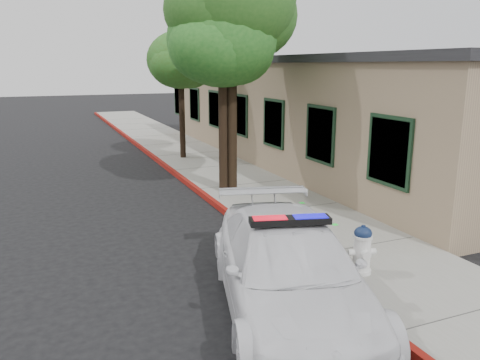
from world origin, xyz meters
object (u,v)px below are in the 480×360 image
object	(u,v)px
street_tree_near	(223,44)
street_tree_far	(182,63)
clapboard_building	(328,110)
fire_hydrant	(362,249)
street_tree_mid	(232,8)
police_car	(289,269)

from	to	relation	value
street_tree_near	street_tree_far	xyz separation A→B (m)	(0.45, 5.80, -0.50)
clapboard_building	street_tree_near	size ratio (longest dim) A/B	3.58
fire_hydrant	street_tree_far	world-z (taller)	street_tree_far
street_tree_far	street_tree_mid	bearing A→B (deg)	-91.41
clapboard_building	street_tree_far	bearing A→B (deg)	157.70
clapboard_building	fire_hydrant	distance (m)	11.75
fire_hydrant	street_tree_near	distance (m)	7.64
clapboard_building	police_car	xyz separation A→B (m)	(-7.62, -10.66, -1.36)
fire_hydrant	street_tree_far	bearing A→B (deg)	105.28
clapboard_building	street_tree_far	xyz separation A→B (m)	(-5.53, 2.27, 1.87)
police_car	street_tree_far	bearing A→B (deg)	96.55
clapboard_building	street_tree_far	distance (m)	6.26
clapboard_building	fire_hydrant	world-z (taller)	clapboard_building
police_car	street_tree_near	distance (m)	8.21
police_car	fire_hydrant	xyz separation A→B (m)	(1.84, 0.55, -0.15)
street_tree_far	street_tree_near	bearing A→B (deg)	-94.46
clapboard_building	police_car	size ratio (longest dim) A/B	3.72
street_tree_mid	street_tree_far	size ratio (longest dim) A/B	1.39
street_tree_near	street_tree_mid	distance (m)	1.05
fire_hydrant	street_tree_mid	size ratio (longest dim) A/B	0.13
street_tree_near	street_tree_far	bearing A→B (deg)	85.54
street_tree_mid	street_tree_far	xyz separation A→B (m)	(0.14, 5.73, -1.50)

